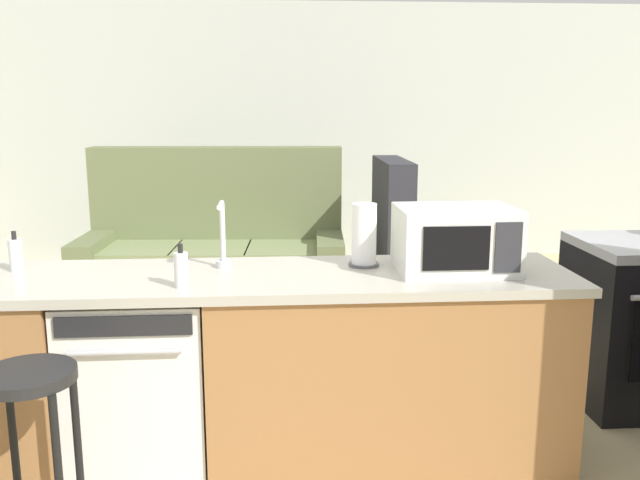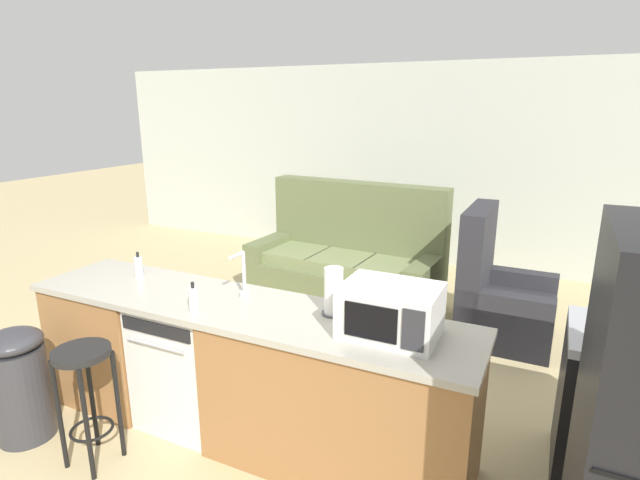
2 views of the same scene
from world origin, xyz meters
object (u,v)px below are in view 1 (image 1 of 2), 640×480
(microwave, at_px, (455,239))
(soap_bottle, at_px, (181,269))
(dishwasher, at_px, (143,383))
(armchair, at_px, (417,270))
(bar_stool, at_px, (32,427))
(couch, at_px, (216,260))
(paper_towel_roll, at_px, (364,236))
(dish_soap_bottle, at_px, (16,255))

(microwave, distance_m, soap_bottle, 1.17)
(dishwasher, height_order, armchair, armchair)
(soap_bottle, bearing_deg, dishwasher, 139.23)
(microwave, xyz_separation_m, soap_bottle, (-1.15, -0.18, -0.07))
(bar_stool, xyz_separation_m, couch, (0.38, 3.06, -0.14))
(couch, xyz_separation_m, armchair, (1.56, -0.25, -0.04))
(armchair, bearing_deg, dishwasher, -127.51)
(dishwasher, height_order, paper_towel_roll, paper_towel_roll)
(soap_bottle, bearing_deg, couch, 91.92)
(paper_towel_roll, height_order, dish_soap_bottle, paper_towel_roll)
(dishwasher, bearing_deg, microwave, -0.06)
(paper_towel_roll, distance_m, bar_stool, 1.52)
(microwave, height_order, couch, couch)
(dish_soap_bottle, bearing_deg, couch, 73.99)
(paper_towel_roll, bearing_deg, dishwasher, -173.01)
(microwave, distance_m, couch, 2.82)
(couch, bearing_deg, armchair, -9.00)
(microwave, bearing_deg, armchair, 81.62)
(armchair, bearing_deg, microwave, -98.38)
(soap_bottle, height_order, couch, couch)
(dishwasher, distance_m, dish_soap_bottle, 0.78)
(soap_bottle, bearing_deg, microwave, 8.97)
(bar_stool, bearing_deg, dishwasher, 67.72)
(couch, height_order, armchair, couch)
(soap_bottle, height_order, bar_stool, soap_bottle)
(bar_stool, bearing_deg, armchair, 55.42)
(dishwasher, bearing_deg, soap_bottle, -40.77)
(bar_stool, relative_size, armchair, 0.62)
(dish_soap_bottle, bearing_deg, bar_stool, -69.21)
(microwave, relative_size, bar_stool, 0.68)
(microwave, xyz_separation_m, couch, (-1.24, 2.45, -0.65))
(dishwasher, relative_size, microwave, 1.68)
(soap_bottle, xyz_separation_m, armchair, (1.47, 2.38, -0.62))
(microwave, bearing_deg, bar_stool, -159.16)
(couch, bearing_deg, bar_stool, -97.02)
(dishwasher, distance_m, couch, 2.45)
(microwave, relative_size, paper_towel_roll, 1.77)
(bar_stool, bearing_deg, microwave, 20.84)
(paper_towel_roll, bearing_deg, bar_stool, -149.17)
(dishwasher, bearing_deg, dish_soap_bottle, 165.84)
(microwave, bearing_deg, couch, 116.86)
(paper_towel_roll, bearing_deg, dish_soap_bottle, 179.42)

